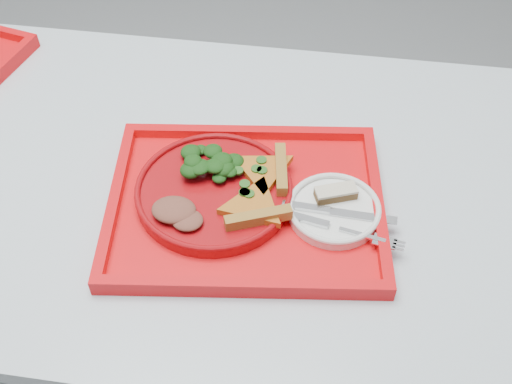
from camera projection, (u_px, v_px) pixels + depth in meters
The scene contains 12 objects.
ground at pixel (149, 365), 1.69m from camera, with size 10.00×10.00×0.00m, color gray.
table at pixel (104, 194), 1.19m from camera, with size 1.60×0.80×0.75m.
tray_main at pixel (246, 207), 1.07m from camera, with size 0.45×0.35×0.01m, color red.
dinner_plate at pixel (214, 193), 1.07m from camera, with size 0.26×0.26×0.02m, color #970A0E.
side_plate at pixel (334, 211), 1.04m from camera, with size 0.15×0.15×0.01m, color white.
pizza_slice_a at pixel (254, 203), 1.02m from camera, with size 0.12×0.11×0.02m, color gold, non-canonical shape.
pizza_slice_b at pixel (263, 169), 1.08m from camera, with size 0.12×0.10×0.02m, color gold, non-canonical shape.
salad_heap at pixel (210, 158), 1.08m from camera, with size 0.09×0.08×0.04m, color black.
meat_portion at pixel (174, 210), 1.01m from camera, with size 0.07×0.06×0.02m, color brown.
dessert_bar at pixel (336, 193), 1.05m from camera, with size 0.07×0.05×0.02m.
knife at pixel (339, 212), 1.03m from camera, with size 0.18×0.02×0.01m, color silver.
fork at pixel (338, 228), 1.00m from camera, with size 0.18×0.02×0.01m, color silver.
Camera 1 is at (0.40, -0.75, 1.56)m, focal length 45.00 mm.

